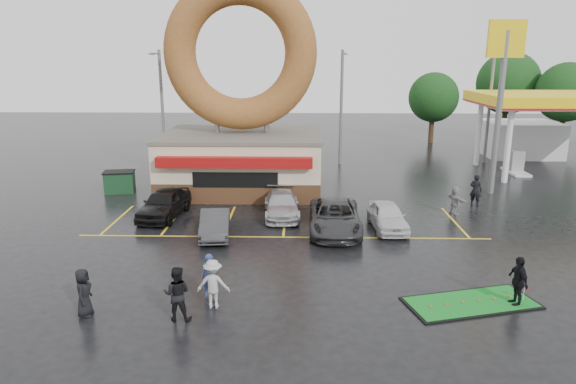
{
  "coord_description": "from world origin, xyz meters",
  "views": [
    {
      "loc": [
        0.83,
        -20.06,
        8.48
      ],
      "look_at": [
        0.22,
        3.65,
        2.2
      ],
      "focal_mm": 32.0,
      "sensor_mm": 36.0,
      "label": 1
    }
  ],
  "objects_px": {
    "car_dgrey": "(215,223)",
    "car_white": "(387,216)",
    "donut_shop": "(242,121)",
    "person_blue": "(210,276)",
    "streetlight_mid": "(341,105)",
    "streetlight_right": "(490,104)",
    "streetlight_left": "(162,106)",
    "putting_green": "(471,303)",
    "car_silver": "(282,204)",
    "shell_sign": "(503,75)",
    "dumpster": "(120,182)",
    "car_black": "(164,203)",
    "gas_station": "(544,119)",
    "car_grey": "(335,217)",
    "person_cameraman": "(518,281)"
  },
  "relations": [
    {
      "from": "person_cameraman",
      "to": "dumpster",
      "type": "xyz_separation_m",
      "value": [
        -19.23,
        15.06,
        -0.26
      ]
    },
    {
      "from": "streetlight_left",
      "to": "car_black",
      "type": "height_order",
      "value": "streetlight_left"
    },
    {
      "from": "car_white",
      "to": "putting_green",
      "type": "bearing_deg",
      "value": -82.36
    },
    {
      "from": "shell_sign",
      "to": "streetlight_left",
      "type": "bearing_deg",
      "value": 161.01
    },
    {
      "from": "car_dgrey",
      "to": "donut_shop",
      "type": "bearing_deg",
      "value": 81.21
    },
    {
      "from": "streetlight_mid",
      "to": "putting_green",
      "type": "relative_size",
      "value": 1.8
    },
    {
      "from": "gas_station",
      "to": "car_silver",
      "type": "distance_m",
      "value": 24.84
    },
    {
      "from": "shell_sign",
      "to": "car_white",
      "type": "relative_size",
      "value": 2.67
    },
    {
      "from": "donut_shop",
      "to": "gas_station",
      "type": "xyz_separation_m",
      "value": [
        23.0,
        7.97,
        -0.77
      ]
    },
    {
      "from": "shell_sign",
      "to": "streetlight_left",
      "type": "height_order",
      "value": "shell_sign"
    },
    {
      "from": "car_grey",
      "to": "dumpster",
      "type": "xyz_separation_m",
      "value": [
        -13.35,
        7.37,
        -0.1
      ]
    },
    {
      "from": "putting_green",
      "to": "person_blue",
      "type": "bearing_deg",
      "value": 178.31
    },
    {
      "from": "streetlight_mid",
      "to": "dumpster",
      "type": "bearing_deg",
      "value": -148.02
    },
    {
      "from": "donut_shop",
      "to": "car_white",
      "type": "height_order",
      "value": "donut_shop"
    },
    {
      "from": "person_blue",
      "to": "car_black",
      "type": "bearing_deg",
      "value": 111.4
    },
    {
      "from": "streetlight_mid",
      "to": "streetlight_right",
      "type": "relative_size",
      "value": 1.0
    },
    {
      "from": "streetlight_right",
      "to": "car_silver",
      "type": "distance_m",
      "value": 22.54
    },
    {
      "from": "donut_shop",
      "to": "shell_sign",
      "type": "bearing_deg",
      "value": -3.47
    },
    {
      "from": "shell_sign",
      "to": "car_silver",
      "type": "bearing_deg",
      "value": -158.54
    },
    {
      "from": "car_silver",
      "to": "person_cameraman",
      "type": "xyz_separation_m",
      "value": [
        8.63,
        -10.21,
        0.25
      ]
    },
    {
      "from": "car_dgrey",
      "to": "car_white",
      "type": "distance_m",
      "value": 8.63
    },
    {
      "from": "streetlight_mid",
      "to": "shell_sign",
      "type": "bearing_deg",
      "value": -44.73
    },
    {
      "from": "car_dgrey",
      "to": "car_silver",
      "type": "xyz_separation_m",
      "value": [
        3.12,
        3.25,
        0.01
      ]
    },
    {
      "from": "streetlight_mid",
      "to": "person_blue",
      "type": "bearing_deg",
      "value": -104.97
    },
    {
      "from": "car_black",
      "to": "streetlight_right",
      "type": "bearing_deg",
      "value": 41.2
    },
    {
      "from": "person_blue",
      "to": "car_silver",
      "type": "bearing_deg",
      "value": 75.3
    },
    {
      "from": "car_black",
      "to": "car_silver",
      "type": "bearing_deg",
      "value": 9.89
    },
    {
      "from": "streetlight_left",
      "to": "putting_green",
      "type": "xyz_separation_m",
      "value": [
        16.89,
        -23.27,
        -4.75
      ]
    },
    {
      "from": "shell_sign",
      "to": "car_dgrey",
      "type": "distance_m",
      "value": 19.57
    },
    {
      "from": "car_silver",
      "to": "car_grey",
      "type": "distance_m",
      "value": 3.72
    },
    {
      "from": "streetlight_right",
      "to": "dumpster",
      "type": "relative_size",
      "value": 5.0
    },
    {
      "from": "car_black",
      "to": "car_dgrey",
      "type": "relative_size",
      "value": 1.18
    },
    {
      "from": "car_dgrey",
      "to": "putting_green",
      "type": "relative_size",
      "value": 0.79
    },
    {
      "from": "shell_sign",
      "to": "dumpster",
      "type": "bearing_deg",
      "value": -179.2
    },
    {
      "from": "car_white",
      "to": "car_black",
      "type": "bearing_deg",
      "value": 167.82
    },
    {
      "from": "shell_sign",
      "to": "car_black",
      "type": "xyz_separation_m",
      "value": [
        -19.57,
        -5.53,
        -6.59
      ]
    },
    {
      "from": "donut_shop",
      "to": "car_grey",
      "type": "xyz_separation_m",
      "value": [
        5.54,
        -8.67,
        -3.71
      ]
    },
    {
      "from": "donut_shop",
      "to": "person_blue",
      "type": "bearing_deg",
      "value": -87.92
    },
    {
      "from": "car_black",
      "to": "putting_green",
      "type": "height_order",
      "value": "car_black"
    },
    {
      "from": "gas_station",
      "to": "streetlight_right",
      "type": "height_order",
      "value": "streetlight_right"
    },
    {
      "from": "gas_station",
      "to": "car_black",
      "type": "distance_m",
      "value": 30.39
    },
    {
      "from": "person_blue",
      "to": "car_dgrey",
      "type": "bearing_deg",
      "value": 95.69
    },
    {
      "from": "donut_shop",
      "to": "person_blue",
      "type": "xyz_separation_m",
      "value": [
        0.58,
        -16.05,
        -3.64
      ]
    },
    {
      "from": "car_silver",
      "to": "car_grey",
      "type": "bearing_deg",
      "value": -46.59
    },
    {
      "from": "streetlight_right",
      "to": "person_blue",
      "type": "bearing_deg",
      "value": -126.39
    },
    {
      "from": "dumpster",
      "to": "car_silver",
      "type": "bearing_deg",
      "value": -34.54
    },
    {
      "from": "car_dgrey",
      "to": "car_silver",
      "type": "bearing_deg",
      "value": 39.38
    },
    {
      "from": "donut_shop",
      "to": "car_silver",
      "type": "bearing_deg",
      "value": -65.61
    },
    {
      "from": "donut_shop",
      "to": "putting_green",
      "type": "distance_m",
      "value": 19.59
    },
    {
      "from": "donut_shop",
      "to": "person_cameraman",
      "type": "distance_m",
      "value": 20.27
    }
  ]
}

